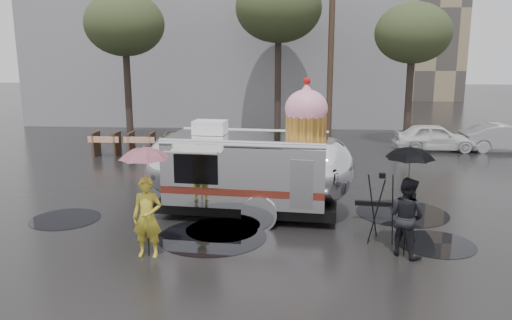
# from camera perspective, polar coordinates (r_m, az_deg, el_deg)

# --- Properties ---
(ground) EXTENTS (120.00, 120.00, 0.00)m
(ground) POSITION_cam_1_polar(r_m,az_deg,el_deg) (11.02, 0.60, -10.53)
(ground) COLOR black
(ground) RESTS_ON ground
(puddles) EXTENTS (14.23, 7.66, 0.01)m
(puddles) POSITION_cam_1_polar(r_m,az_deg,el_deg) (11.86, 8.58, -8.96)
(puddles) COLOR black
(puddles) RESTS_ON ground
(grey_building) EXTENTS (22.00, 12.00, 13.00)m
(grey_building) POSITION_cam_1_polar(r_m,az_deg,el_deg) (34.52, -4.00, 15.90)
(grey_building) COLOR slate
(grey_building) RESTS_ON ground
(utility_pole) EXTENTS (1.60, 0.28, 9.00)m
(utility_pole) POSITION_cam_1_polar(r_m,az_deg,el_deg) (24.23, 8.57, 12.93)
(utility_pole) COLOR #473323
(utility_pole) RESTS_ON ground
(tree_left) EXTENTS (3.64, 3.64, 6.95)m
(tree_left) POSITION_cam_1_polar(r_m,az_deg,el_deg) (24.38, -14.80, 14.70)
(tree_left) COLOR #382D26
(tree_left) RESTS_ON ground
(tree_mid) EXTENTS (4.20, 4.20, 8.03)m
(tree_mid) POSITION_cam_1_polar(r_m,az_deg,el_deg) (25.24, 2.59, 16.92)
(tree_mid) COLOR #382D26
(tree_mid) RESTS_ON ground
(tree_right) EXTENTS (3.36, 3.36, 6.42)m
(tree_right) POSITION_cam_1_polar(r_m,az_deg,el_deg) (23.79, 17.48, 13.58)
(tree_right) COLOR #382D26
(tree_right) RESTS_ON ground
(barricade_row) EXTENTS (4.30, 0.80, 1.00)m
(barricade_row) POSITION_cam_1_polar(r_m,az_deg,el_deg) (21.35, -12.93, 1.81)
(barricade_row) COLOR #473323
(barricade_row) RESTS_ON ground
(airstream_trailer) EXTENTS (6.90, 2.83, 3.73)m
(airstream_trailer) POSITION_cam_1_polar(r_m,az_deg,el_deg) (13.13, -0.50, -0.79)
(airstream_trailer) COLOR silver
(airstream_trailer) RESTS_ON ground
(person_left) EXTENTS (0.64, 0.44, 1.72)m
(person_left) POSITION_cam_1_polar(r_m,az_deg,el_deg) (10.79, -12.31, -6.43)
(person_left) COLOR gold
(person_left) RESTS_ON ground
(umbrella_pink) EXTENTS (1.25, 1.25, 2.40)m
(umbrella_pink) POSITION_cam_1_polar(r_m,az_deg,el_deg) (10.50, -12.59, -0.66)
(umbrella_pink) COLOR pink
(umbrella_pink) RESTS_ON ground
(person_right) EXTENTS (0.91, 0.90, 1.71)m
(person_right) POSITION_cam_1_polar(r_m,az_deg,el_deg) (11.08, 16.78, -6.22)
(person_right) COLOR black
(person_right) RESTS_ON ground
(umbrella_black) EXTENTS (1.23, 1.23, 2.39)m
(umbrella_black) POSITION_cam_1_polar(r_m,az_deg,el_deg) (10.79, 17.14, -0.60)
(umbrella_black) COLOR black
(umbrella_black) RESTS_ON ground
(tripod) EXTENTS (0.59, 0.67, 1.62)m
(tripod) POSITION_cam_1_polar(r_m,az_deg,el_deg) (11.67, 14.08, -4.48)
(tripod) COLOR black
(tripod) RESTS_ON ground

